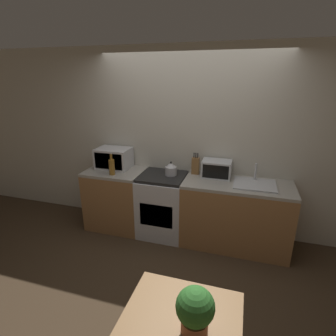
{
  "coord_description": "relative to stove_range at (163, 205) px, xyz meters",
  "views": [
    {
      "loc": [
        0.76,
        -2.39,
        2.18
      ],
      "look_at": [
        -0.17,
        0.73,
        1.05
      ],
      "focal_mm": 28.0,
      "sensor_mm": 36.0,
      "label": 1
    }
  ],
  "objects": [
    {
      "name": "potted_plant",
      "position": [
        0.86,
        -2.05,
        0.45
      ],
      "size": [
        0.23,
        0.23,
        0.31
      ],
      "color": "#9E5B3D",
      "rests_on": "dining_table"
    },
    {
      "name": "bottle",
      "position": [
        -0.68,
        -0.17,
        0.57
      ],
      "size": [
        0.08,
        0.08,
        0.3
      ],
      "color": "olive",
      "rests_on": "counter_left_run"
    },
    {
      "name": "ground_plane",
      "position": [
        0.28,
        -0.82,
        -0.45
      ],
      "size": [
        16.0,
        16.0,
        0.0
      ],
      "primitive_type": "plane",
      "color": "#3D2D1E"
    },
    {
      "name": "sink_basin",
      "position": [
        1.21,
        0.01,
        0.47
      ],
      "size": [
        0.51,
        0.42,
        0.24
      ],
      "color": "silver",
      "rests_on": "counter_right_run"
    },
    {
      "name": "toaster_oven",
      "position": [
        0.71,
        0.15,
        0.57
      ],
      "size": [
        0.39,
        0.27,
        0.23
      ],
      "color": "silver",
      "rests_on": "counter_right_run"
    },
    {
      "name": "dining_table",
      "position": [
        0.76,
        -1.97,
        0.16
      ],
      "size": [
        0.76,
        0.63,
        0.73
      ],
      "color": "brown",
      "rests_on": "ground_plane"
    },
    {
      "name": "counter_left_run",
      "position": [
        -0.73,
        0.0,
        0.0
      ],
      "size": [
        0.83,
        0.62,
        0.9
      ],
      "color": "olive",
      "rests_on": "ground_plane"
    },
    {
      "name": "knife_block",
      "position": [
        0.42,
        0.19,
        0.57
      ],
      "size": [
        0.1,
        0.06,
        0.3
      ],
      "color": "brown",
      "rests_on": "counter_right_run"
    },
    {
      "name": "wall_back",
      "position": [
        0.28,
        0.34,
        0.85
      ],
      "size": [
        10.0,
        0.06,
        2.6
      ],
      "color": "beige",
      "rests_on": "ground_plane"
    },
    {
      "name": "kettle",
      "position": [
        0.1,
        0.05,
        0.54
      ],
      "size": [
        0.16,
        0.16,
        0.2
      ],
      "color": "#B7B7BC",
      "rests_on": "stove_range"
    },
    {
      "name": "microwave",
      "position": [
        -0.8,
        0.11,
        0.6
      ],
      "size": [
        0.49,
        0.36,
        0.29
      ],
      "color": "silver",
      "rests_on": "counter_left_run"
    },
    {
      "name": "stove_range",
      "position": [
        0.0,
        0.0,
        0.0
      ],
      "size": [
        0.64,
        0.62,
        0.9
      ],
      "color": "silver",
      "rests_on": "ground_plane"
    },
    {
      "name": "counter_right_run",
      "position": [
        1.01,
        0.0,
        0.0
      ],
      "size": [
        1.39,
        0.62,
        0.9
      ],
      "color": "olive",
      "rests_on": "ground_plane"
    }
  ]
}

